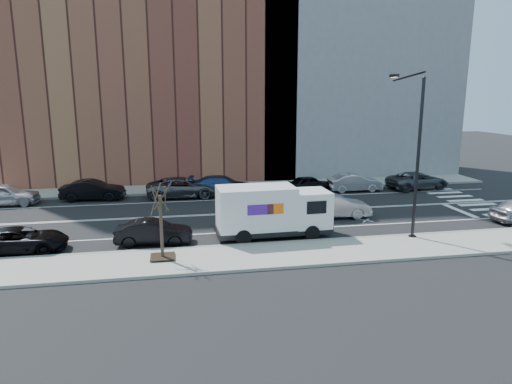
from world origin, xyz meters
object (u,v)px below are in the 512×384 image
object	(u,v)px
fedex_van	(272,211)
far_parked_b	(93,190)
driving_sedan	(334,206)
far_parked_a	(4,194)

from	to	relation	value
fedex_van	far_parked_b	xyz separation A→B (m)	(-11.74, 11.67, -0.79)
fedex_van	driving_sedan	xyz separation A→B (m)	(4.99, 3.41, -0.80)
far_parked_b	driving_sedan	xyz separation A→B (m)	(16.73, -8.25, -0.00)
fedex_van	far_parked_b	bearing A→B (deg)	133.44
fedex_van	far_parked_a	world-z (taller)	fedex_van
far_parked_a	far_parked_b	distance (m)	6.21
driving_sedan	far_parked_a	bearing A→B (deg)	75.25
driving_sedan	far_parked_b	bearing A→B (deg)	67.42
far_parked_b	fedex_van	bearing A→B (deg)	-130.67
far_parked_a	far_parked_b	world-z (taller)	far_parked_a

